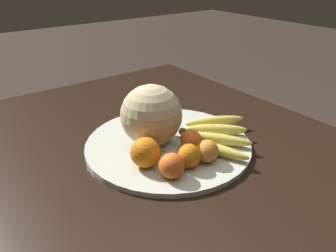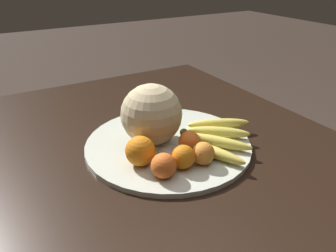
{
  "view_description": "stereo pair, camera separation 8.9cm",
  "coord_description": "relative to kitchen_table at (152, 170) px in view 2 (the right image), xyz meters",
  "views": [
    {
      "loc": [
        -0.68,
        0.44,
        1.19
      ],
      "look_at": [
        -0.04,
        -0.03,
        0.78
      ],
      "focal_mm": 35.0,
      "sensor_mm": 36.0,
      "label": 1
    },
    {
      "loc": [
        -0.73,
        0.37,
        1.19
      ],
      "look_at": [
        -0.04,
        -0.03,
        0.78
      ],
      "focal_mm": 35.0,
      "sensor_mm": 36.0,
      "label": 2
    }
  ],
  "objects": [
    {
      "name": "banana_bunch",
      "position": [
        -0.1,
        -0.15,
        0.12
      ],
      "size": [
        0.26,
        0.26,
        0.03
      ],
      "rotation": [
        0.0,
        0.0,
        3.92
      ],
      "color": "brown",
      "rests_on": "fruit_bowl"
    },
    {
      "name": "orange_back_left",
      "position": [
        -0.1,
        0.08,
        0.15
      ],
      "size": [
        0.08,
        0.08,
        0.08
      ],
      "color": "orange",
      "rests_on": "fruit_bowl"
    },
    {
      "name": "fruit_bowl",
      "position": [
        -0.04,
        -0.03,
        0.1
      ],
      "size": [
        0.46,
        0.46,
        0.01
      ],
      "color": "beige",
      "rests_on": "kitchen_table"
    },
    {
      "name": "orange_back_right",
      "position": [
        -0.17,
        0.06,
        0.14
      ],
      "size": [
        0.06,
        0.06,
        0.06
      ],
      "color": "orange",
      "rests_on": "fruit_bowl"
    },
    {
      "name": "orange_front_right",
      "position": [
        -0.11,
        -0.06,
        0.14
      ],
      "size": [
        0.06,
        0.06,
        0.06
      ],
      "color": "orange",
      "rests_on": "fruit_bowl"
    },
    {
      "name": "orange_mid_center",
      "position": [
        -0.18,
        -0.05,
        0.14
      ],
      "size": [
        0.06,
        0.06,
        0.06
      ],
      "color": "orange",
      "rests_on": "fruit_bowl"
    },
    {
      "name": "produce_tag",
      "position": [
        -0.06,
        -0.01,
        0.11
      ],
      "size": [
        0.1,
        0.08,
        0.0
      ],
      "rotation": [
        0.0,
        0.0,
        0.55
      ],
      "color": "white",
      "rests_on": "fruit_bowl"
    },
    {
      "name": "melon",
      "position": [
        -0.01,
        0.01,
        0.19
      ],
      "size": [
        0.17,
        0.17,
        0.17
      ],
      "color": "beige",
      "rests_on": "fruit_bowl"
    },
    {
      "name": "orange_front_left",
      "position": [
        -0.16,
        0.0,
        0.14
      ],
      "size": [
        0.06,
        0.06,
        0.06
      ],
      "color": "orange",
      "rests_on": "fruit_bowl"
    },
    {
      "name": "kitchen_table",
      "position": [
        0.0,
        0.0,
        0.0
      ],
      "size": [
        1.23,
        1.05,
        0.72
      ],
      "color": "black",
      "rests_on": "ground_plane"
    }
  ]
}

